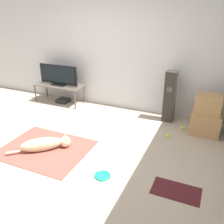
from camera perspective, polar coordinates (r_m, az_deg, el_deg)
ground_plane at (r=4.42m, az=-11.02°, el=-7.89°), size 12.00×12.00×0.00m
wall_back at (r=5.70m, az=0.10°, el=13.58°), size 8.00×0.06×2.55m
area_rug at (r=4.43m, az=-14.97°, el=-8.14°), size 1.44×1.17×0.01m
dog at (r=4.34m, az=-14.90°, el=-7.05°), size 0.83×0.74×0.24m
frisbee at (r=3.69m, az=-2.17°, el=-14.33°), size 0.23×0.23×0.03m
cardboard_box_lower at (r=5.02m, az=20.61°, el=-2.24°), size 0.53×0.49×0.42m
cardboard_box_upper at (r=4.88m, az=21.18°, el=1.74°), size 0.45×0.41×0.33m
floor_speaker at (r=5.21m, az=13.08°, el=3.45°), size 0.22×0.22×1.06m
tv_stand at (r=6.22m, az=-11.97°, el=5.68°), size 1.19×0.50×0.45m
tv at (r=6.15m, az=-12.18°, el=8.19°), size 1.01×0.20×0.49m
tennis_ball_by_boxes at (r=5.10m, az=15.79°, el=-3.43°), size 0.07×0.07×0.07m
tennis_ball_near_speaker at (r=4.73m, az=12.58°, el=-5.28°), size 0.07×0.07×0.07m
game_console at (r=6.34m, az=-11.08°, el=2.61°), size 0.28×0.28×0.08m
door_mat at (r=3.56m, az=14.44°, el=-17.05°), size 0.64×0.38×0.01m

